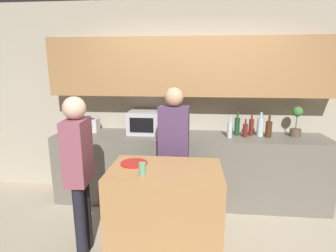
{
  "coord_description": "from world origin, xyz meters",
  "views": [
    {
      "loc": [
        0.05,
        -1.99,
        1.84
      ],
      "look_at": [
        -0.2,
        0.55,
        1.25
      ],
      "focal_mm": 28.0,
      "sensor_mm": 36.0,
      "label": 1
    }
  ],
  "objects": [
    {
      "name": "back_wall",
      "position": [
        0.0,
        1.66,
        1.54
      ],
      "size": [
        6.4,
        0.4,
        2.7
      ],
      "color": "#B2A893",
      "rests_on": "ground_plane"
    },
    {
      "name": "back_counter",
      "position": [
        0.0,
        1.39,
        0.47
      ],
      "size": [
        3.6,
        0.62,
        0.94
      ],
      "color": "#6B665B",
      "rests_on": "ground_plane"
    },
    {
      "name": "kitchen_island",
      "position": [
        -0.2,
        0.3,
        0.45
      ],
      "size": [
        1.06,
        0.66,
        0.9
      ],
      "color": "#B27F4C",
      "rests_on": "ground_plane"
    },
    {
      "name": "microwave",
      "position": [
        -0.56,
        1.47,
        1.09
      ],
      "size": [
        0.52,
        0.39,
        0.3
      ],
      "color": "#B7BABC",
      "rests_on": "back_counter"
    },
    {
      "name": "toaster",
      "position": [
        -1.4,
        1.47,
        1.03
      ],
      "size": [
        0.26,
        0.16,
        0.18
      ],
      "color": "silver",
      "rests_on": "back_counter"
    },
    {
      "name": "potted_plant",
      "position": [
        1.38,
        1.47,
        1.14
      ],
      "size": [
        0.14,
        0.14,
        0.39
      ],
      "color": "brown",
      "rests_on": "back_counter"
    },
    {
      "name": "bottle_0",
      "position": [
        0.52,
        1.33,
        1.05
      ],
      "size": [
        0.07,
        0.07,
        0.28
      ],
      "color": "silver",
      "rests_on": "back_counter"
    },
    {
      "name": "bottle_1",
      "position": [
        0.63,
        1.47,
        1.06
      ],
      "size": [
        0.07,
        0.07,
        0.32
      ],
      "color": "#194723",
      "rests_on": "back_counter"
    },
    {
      "name": "bottle_2",
      "position": [
        0.72,
        1.37,
        1.03
      ],
      "size": [
        0.06,
        0.06,
        0.24
      ],
      "color": "maroon",
      "rests_on": "back_counter"
    },
    {
      "name": "bottle_3",
      "position": [
        0.82,
        1.47,
        1.05
      ],
      "size": [
        0.06,
        0.06,
        0.3
      ],
      "color": "maroon",
      "rests_on": "back_counter"
    },
    {
      "name": "bottle_4",
      "position": [
        0.93,
        1.45,
        1.06
      ],
      "size": [
        0.08,
        0.08,
        0.32
      ],
      "color": "silver",
      "rests_on": "back_counter"
    },
    {
      "name": "bottle_5",
      "position": [
        1.02,
        1.4,
        1.05
      ],
      "size": [
        0.08,
        0.08,
        0.29
      ],
      "color": "#472814",
      "rests_on": "back_counter"
    },
    {
      "name": "plate_on_island",
      "position": [
        -0.51,
        0.38,
        0.91
      ],
      "size": [
        0.26,
        0.26,
        0.01
      ],
      "color": "red",
      "rests_on": "kitchen_island"
    },
    {
      "name": "cup_0",
      "position": [
        -0.38,
        0.13,
        0.96
      ],
      "size": [
        0.07,
        0.07,
        0.11
      ],
      "color": "#68A57C",
      "rests_on": "kitchen_island"
    },
    {
      "name": "person_left",
      "position": [
        -1.01,
        0.23,
        0.93
      ],
      "size": [
        0.22,
        0.36,
        1.58
      ],
      "rotation": [
        0.0,
        0.0,
        -1.48
      ],
      "color": "black",
      "rests_on": "ground_plane"
    },
    {
      "name": "person_center",
      "position": [
        -0.16,
        0.89,
        0.95
      ],
      "size": [
        0.35,
        0.21,
        1.61
      ],
      "rotation": [
        0.0,
        0.0,
        -3.2
      ],
      "color": "black",
      "rests_on": "ground_plane"
    }
  ]
}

